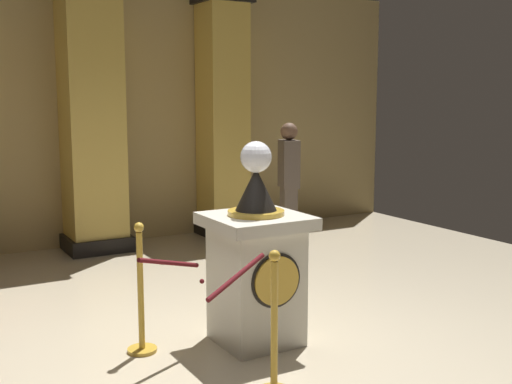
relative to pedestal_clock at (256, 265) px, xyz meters
name	(u,v)px	position (x,y,z in m)	size (l,w,h in m)	color
ground_plane	(233,347)	(-0.23, -0.01, -0.67)	(10.28, 10.28, 0.00)	beige
back_wall	(83,112)	(-0.23, 4.36, 1.17)	(10.28, 0.16, 3.68)	tan
pedestal_clock	(256,265)	(0.00, 0.00, 0.00)	(0.78, 0.78, 1.69)	beige
stanchion_near	(141,307)	(-0.91, 0.27, -0.29)	(0.24, 0.24, 1.07)	gold
stanchion_far	(274,345)	(-0.37, -0.89, -0.31)	(0.24, 0.24, 1.03)	gold
velvet_rope	(202,270)	(-0.64, -0.31, 0.12)	(0.88, 0.89, 0.22)	#591419
column_right	(223,117)	(1.71, 3.95, 1.09)	(0.73, 0.73, 3.53)	black
column_centre_rear	(92,120)	(-0.23, 3.95, 1.09)	(0.87, 0.87, 3.53)	black
bystander_guest	(289,183)	(2.03, 2.65, 0.25)	(0.32, 0.41, 1.71)	brown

